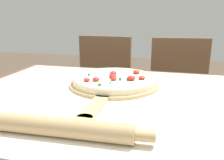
{
  "coord_description": "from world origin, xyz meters",
  "views": [
    {
      "loc": [
        0.21,
        -0.75,
        1.05
      ],
      "look_at": [
        -0.0,
        0.11,
        0.8
      ],
      "focal_mm": 38.0,
      "sensor_mm": 36.0,
      "label": 1
    }
  ],
  "objects_px": {
    "pizza": "(114,79)",
    "chair_left": "(101,90)",
    "pizza_peel": "(113,85)",
    "rolling_pin": "(51,126)",
    "chair_right": "(179,97)"
  },
  "relations": [
    {
      "from": "pizza",
      "to": "chair_left",
      "type": "distance_m",
      "value": 0.76
    },
    {
      "from": "pizza_peel",
      "to": "rolling_pin",
      "type": "bearing_deg",
      "value": -96.37
    },
    {
      "from": "rolling_pin",
      "to": "chair_right",
      "type": "distance_m",
      "value": 1.17
    },
    {
      "from": "pizza",
      "to": "pizza_peel",
      "type": "bearing_deg",
      "value": -91.15
    },
    {
      "from": "pizza",
      "to": "chair_left",
      "type": "relative_size",
      "value": 0.37
    },
    {
      "from": "chair_left",
      "to": "chair_right",
      "type": "bearing_deg",
      "value": 1.65
    },
    {
      "from": "rolling_pin",
      "to": "chair_right",
      "type": "xyz_separation_m",
      "value": [
        0.33,
        1.09,
        -0.27
      ]
    },
    {
      "from": "pizza",
      "to": "rolling_pin",
      "type": "relative_size",
      "value": 0.68
    },
    {
      "from": "rolling_pin",
      "to": "pizza",
      "type": "bearing_deg",
      "value": 83.89
    },
    {
      "from": "chair_left",
      "to": "chair_right",
      "type": "xyz_separation_m",
      "value": [
        0.54,
        -0.0,
        0.0
      ]
    },
    {
      "from": "rolling_pin",
      "to": "chair_left",
      "type": "height_order",
      "value": "chair_left"
    },
    {
      "from": "pizza",
      "to": "chair_left",
      "type": "height_order",
      "value": "chair_left"
    },
    {
      "from": "pizza",
      "to": "rolling_pin",
      "type": "height_order",
      "value": "pizza"
    },
    {
      "from": "pizza_peel",
      "to": "chair_right",
      "type": "height_order",
      "value": "chair_right"
    },
    {
      "from": "rolling_pin",
      "to": "chair_right",
      "type": "relative_size",
      "value": 0.54
    }
  ]
}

